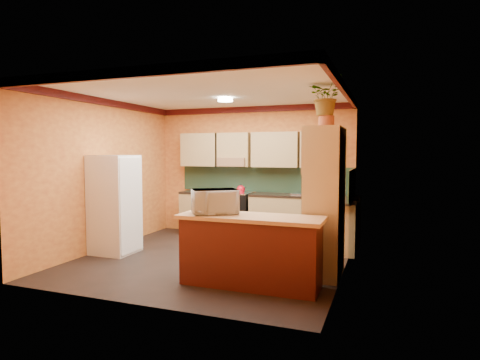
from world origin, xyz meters
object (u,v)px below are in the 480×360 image
pantry (325,202)px  breakfast_bar (250,253)px  microwave (215,201)px  base_cabinets_back (266,217)px  fridge (115,204)px  stove (237,215)px

pantry → breakfast_bar: size_ratio=1.17×
microwave → breakfast_bar: bearing=-34.9°
base_cabinets_back → breakfast_bar: (0.62, -2.83, 0.00)m
base_cabinets_back → microwave: bearing=-87.6°
base_cabinets_back → fridge: bearing=-137.0°
fridge → pantry: (3.60, -0.01, 0.20)m
breakfast_bar → base_cabinets_back: bearing=102.5°
base_cabinets_back → microwave: size_ratio=6.20×
fridge → pantry: 3.61m
fridge → pantry: pantry is taller
pantry → base_cabinets_back: bearing=126.0°
fridge → microwave: size_ratio=2.89×
base_cabinets_back → breakfast_bar: size_ratio=2.03×
stove → pantry: bearing=-43.9°
breakfast_bar → microwave: microwave is taller
base_cabinets_back → pantry: pantry is taller
pantry → breakfast_bar: bearing=-135.5°
stove → fridge: (-1.52, -2.00, 0.39)m
stove → microwave: size_ratio=1.55×
stove → pantry: (2.08, -2.01, 0.59)m
microwave → base_cabinets_back: bearing=57.5°
fridge → microwave: 2.42m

